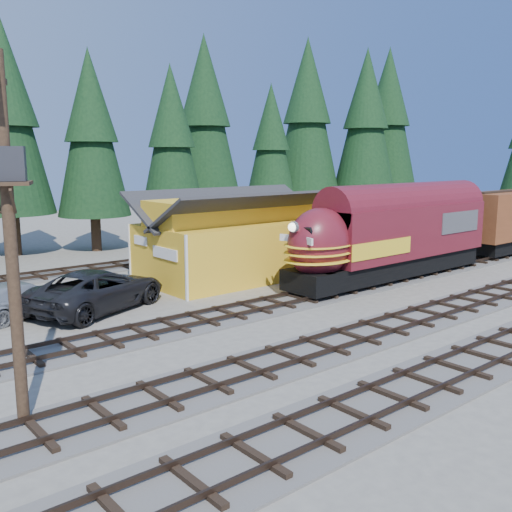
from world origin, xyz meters
TOP-DOWN VIEW (x-y plane):
  - ground at (0.00, 0.00)m, footprint 120.00×120.00m
  - track_siding at (10.00, 4.00)m, footprint 68.00×3.20m
  - track_spur at (-10.00, 18.00)m, footprint 32.00×3.20m
  - depot at (-0.00, 10.50)m, footprint 12.80×7.00m
  - conifer_backdrop at (5.78, 25.15)m, footprint 78.54×22.38m
  - locomotive at (5.52, 4.00)m, footprint 15.87×3.16m
  - utility_pole at (-16.80, -0.95)m, footprint 1.58×2.26m
  - pickup_truck_a at (-10.16, 8.80)m, footprint 7.82×5.70m
  - pickup_truck_b at (-13.40, 10.09)m, footprint 6.05×3.96m

SIDE VIEW (x-z plane):
  - ground at x=0.00m, z-range 0.00..0.00m
  - track_siding at x=10.00m, z-range -0.11..0.22m
  - track_spur at x=-10.00m, z-range -0.11..0.22m
  - pickup_truck_b at x=-13.40m, z-range 0.00..1.63m
  - pickup_truck_a at x=-10.16m, z-range 0.00..1.98m
  - locomotive at x=5.52m, z-range 0.37..4.68m
  - depot at x=0.00m, z-range 0.31..5.61m
  - utility_pole at x=-16.80m, z-range 0.70..10.55m
  - conifer_backdrop at x=5.78m, z-range 1.71..19.14m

